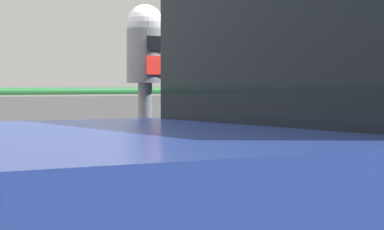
% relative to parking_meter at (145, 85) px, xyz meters
% --- Properties ---
extents(parking_meter, '(0.18, 0.19, 1.51)m').
position_rel_parking_meter_xyz_m(parking_meter, '(0.00, 0.00, 0.00)').
color(parking_meter, slate).
rests_on(parking_meter, sidewalk_curb).
extents(pedestrian_at_meter, '(0.59, 0.41, 1.58)m').
position_rel_parking_meter_xyz_m(pedestrian_at_meter, '(0.61, 0.02, -0.22)').
color(pedestrian_at_meter, black).
rests_on(pedestrian_at_meter, sidewalk_curb).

